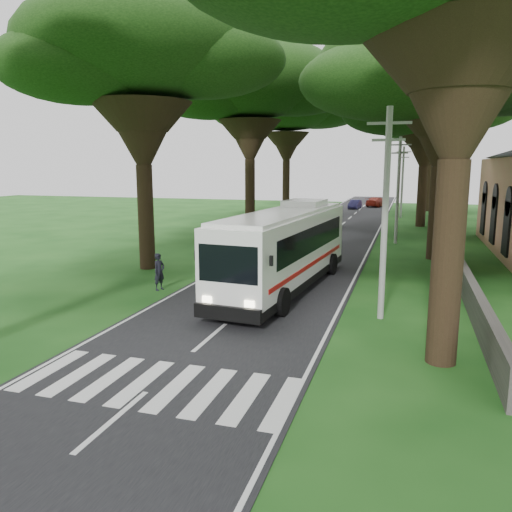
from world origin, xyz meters
The scene contains 18 objects.
ground centered at (0.00, 0.00, 0.00)m, with size 140.00×140.00×0.00m, color #154212.
road centered at (0.00, 25.00, 0.01)m, with size 8.00×120.00×0.04m, color black.
crosswalk centered at (0.00, -2.00, 0.00)m, with size 8.00×3.00×0.01m, color silver.
property_wall centered at (9.00, 24.00, 0.60)m, with size 0.35×50.00×1.20m, color #383533.
pole_near centered at (5.50, 6.00, 4.18)m, with size 1.60×0.24×8.00m.
pole_mid centered at (5.50, 26.00, 4.18)m, with size 1.60×0.24×8.00m.
pole_far centered at (5.50, 46.00, 4.18)m, with size 1.60×0.24×8.00m.
tree_l_mida centered at (-8.00, 12.00, 11.94)m, with size 12.85×12.85×14.87m.
tree_l_midb centered at (-7.50, 30.00, 13.16)m, with size 15.70×15.70×16.60m.
tree_l_far centered at (-8.50, 48.00, 13.32)m, with size 15.93×15.93×16.81m.
tree_r_mida centered at (8.00, 20.00, 11.79)m, with size 15.33×15.33×15.14m.
tree_r_midb centered at (7.50, 38.00, 11.74)m, with size 14.13×14.13×14.88m.
tree_r_far centered at (8.50, 56.00, 12.01)m, with size 12.93×12.93×14.95m.
coach_bus centered at (0.81, 9.55, 2.03)m, with size 3.85×12.98×3.77m.
distant_car_a centered at (-0.80, 34.73, 0.62)m, with size 1.39×3.45×1.18m, color silver.
distant_car_b centered at (-0.80, 56.68, 0.64)m, with size 1.28×3.68×1.21m, color navy.
distant_car_c centered at (1.89, 60.96, 0.72)m, with size 1.94×4.78×1.39m, color maroon.
pedestrian centered at (-4.89, 7.56, 0.89)m, with size 0.65×0.43×1.78m, color black.
Camera 1 is at (6.33, -13.32, 5.87)m, focal length 35.00 mm.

